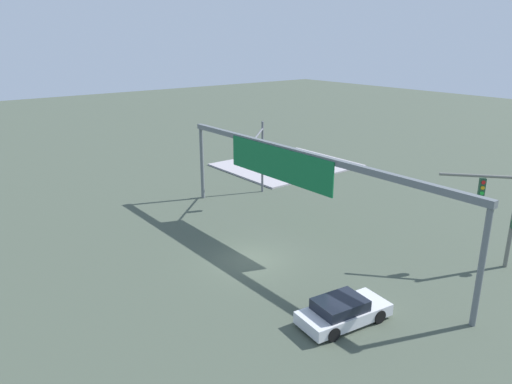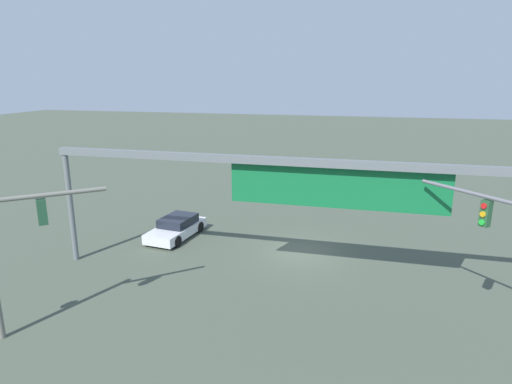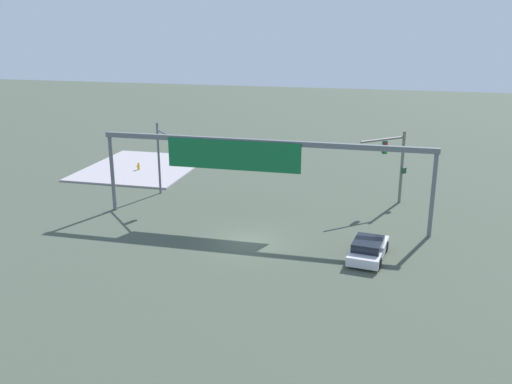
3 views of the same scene
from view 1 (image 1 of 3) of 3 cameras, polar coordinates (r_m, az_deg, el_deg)
name	(u,v)px [view 1 (image 1 of 3)]	position (r m, az deg, el deg)	size (l,w,h in m)	color
ground_plane	(251,260)	(28.19, -0.58, -8.05)	(175.32, 175.32, 0.00)	#444E40
sidewalk_corner	(287,165)	(48.27, 3.63, 3.18)	(10.12, 12.11, 0.15)	#A69FA5
traffic_signal_near_corner	(260,149)	(37.57, 0.42, 5.10)	(4.41, 4.69, 5.87)	slate
traffic_signal_opposite_side	(500,205)	(29.31, 26.91, -1.36)	(3.48, 2.89, 5.65)	slate
overhead_sign_gantry	(295,165)	(29.16, 4.59, 3.25)	(23.06, 0.43, 5.94)	slate
sedan_car_approaching	(343,311)	(22.67, 10.21, -13.68)	(2.37, 4.48, 1.21)	silver
fire_hydrant_on_curb	(280,163)	(47.34, 2.82, 3.41)	(0.33, 0.22, 0.71)	gold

